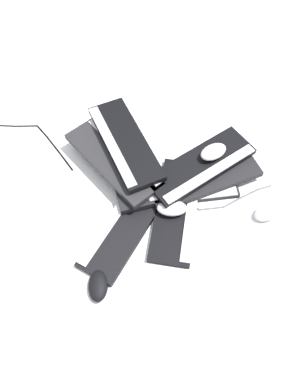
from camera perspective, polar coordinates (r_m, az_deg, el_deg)
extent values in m
plane|color=white|center=(1.44, -2.18, -1.10)|extent=(3.20, 3.20, 0.00)
cube|color=black|center=(1.38, -4.18, -5.04)|extent=(0.46, 0.27, 0.02)
cube|color=silver|center=(1.38, -6.21, -3.73)|extent=(0.41, 0.15, 0.01)
cube|color=black|center=(1.41, 3.47, -2.68)|extent=(0.44, 0.38, 0.02)
cube|color=#B2B5BA|center=(1.40, 5.79, -2.70)|extent=(0.36, 0.28, 0.01)
cube|color=black|center=(1.46, 4.08, 0.89)|extent=(0.44, 0.39, 0.02)
cube|color=silver|center=(1.42, 4.49, -0.70)|extent=(0.35, 0.29, 0.01)
cube|color=black|center=(1.52, -3.59, 4.27)|extent=(0.33, 0.46, 0.02)
cube|color=#B2B5BA|center=(1.50, -5.68, 4.04)|extent=(0.22, 0.39, 0.01)
cube|color=black|center=(1.49, -4.02, 4.66)|extent=(0.35, 0.46, 0.02)
cube|color=silver|center=(1.49, -1.93, 5.47)|extent=(0.24, 0.38, 0.01)
cube|color=black|center=(1.46, 7.67, 2.19)|extent=(0.46, 0.31, 0.02)
cube|color=silver|center=(1.47, 6.77, 4.21)|extent=(0.40, 0.19, 0.01)
cube|color=#232326|center=(1.46, -6.20, 4.88)|extent=(0.18, 0.45, 0.02)
cube|color=silver|center=(1.47, -4.52, 6.40)|extent=(0.06, 0.42, 0.01)
cube|color=black|center=(1.45, 7.20, 4.06)|extent=(0.46, 0.22, 0.02)
cube|color=silver|center=(1.42, 8.68, 2.89)|extent=(0.42, 0.11, 0.01)
cube|color=black|center=(1.47, -4.33, 7.56)|extent=(0.29, 0.46, 0.02)
cube|color=#B2B5BA|center=(1.45, -6.44, 7.18)|extent=(0.18, 0.41, 0.01)
ellipsoid|color=#B7B7BC|center=(1.45, 9.11, 6.07)|extent=(0.12, 0.09, 0.04)
ellipsoid|color=silver|center=(1.37, 2.81, -2.45)|extent=(0.12, 0.12, 0.04)
ellipsoid|color=#B7B7BC|center=(1.46, 16.93, -2.96)|extent=(0.13, 0.10, 0.04)
ellipsoid|color=black|center=(1.30, -8.44, -13.94)|extent=(0.12, 0.13, 0.04)
cylinder|color=#59595B|center=(1.56, -4.82, 5.54)|extent=(0.03, 0.09, 0.01)
cylinder|color=#59595B|center=(1.51, -2.64, 3.45)|extent=(0.02, 0.10, 0.01)
cylinder|color=#59595B|center=(1.48, -0.61, 1.48)|extent=(0.03, 0.07, 0.01)
cylinder|color=#59595B|center=(1.45, 2.14, -0.29)|extent=(0.05, 0.11, 0.01)
cylinder|color=#59595B|center=(1.43, 5.68, -1.84)|extent=(0.02, 0.08, 0.01)
cylinder|color=#59595B|center=(1.44, 8.84, -2.44)|extent=(0.08, 0.06, 0.01)
cylinder|color=#59595B|center=(1.46, 11.96, -1.48)|extent=(0.08, 0.03, 0.01)
cylinder|color=#59595B|center=(1.50, 14.51, -0.14)|extent=(0.08, 0.03, 0.01)
cylinder|color=#59595B|center=(1.53, 16.59, 0.73)|extent=(0.05, 0.03, 0.01)
sphere|color=#59595B|center=(1.58, -5.53, 6.65)|extent=(0.01, 0.01, 0.01)
sphere|color=#59595B|center=(1.53, -4.08, 4.40)|extent=(0.01, 0.01, 0.01)
sphere|color=#59595B|center=(1.50, -1.17, 2.48)|extent=(0.01, 0.01, 0.01)
sphere|color=#59595B|center=(1.46, -0.05, 0.45)|extent=(0.01, 0.01, 0.01)
sphere|color=#59595B|center=(1.44, 4.36, -1.04)|extent=(0.01, 0.01, 0.01)
sphere|color=#59595B|center=(1.43, 7.02, -2.65)|extent=(0.01, 0.01, 0.01)
sphere|color=#59595B|center=(1.45, 10.63, -2.22)|extent=(0.01, 0.01, 0.01)
sphere|color=#59595B|center=(1.48, 13.26, -0.76)|extent=(0.01, 0.01, 0.01)
sphere|color=#59595B|center=(1.52, 15.72, 0.47)|extent=(0.01, 0.01, 0.01)
sphere|color=#59595B|center=(1.54, 17.45, 0.98)|extent=(0.01, 0.01, 0.01)
cylinder|color=black|center=(1.58, -13.16, 4.54)|extent=(0.02, 0.10, 0.01)
cylinder|color=black|center=(1.64, -15.02, 6.97)|extent=(0.02, 0.12, 0.01)
cylinder|color=black|center=(1.71, -16.66, 8.95)|extent=(0.01, 0.08, 0.01)
cylinder|color=black|center=(1.75, -18.79, 9.56)|extent=(0.07, 0.07, 0.01)
cylinder|color=black|center=(1.78, -21.99, 9.41)|extent=(0.08, 0.09, 0.01)
sphere|color=black|center=(1.55, -12.28, 3.35)|extent=(0.01, 0.01, 0.01)
sphere|color=black|center=(1.61, -14.00, 5.68)|extent=(0.01, 0.01, 0.01)
sphere|color=black|center=(1.68, -15.99, 8.20)|extent=(0.01, 0.01, 0.01)
sphere|color=black|center=(1.73, -17.32, 9.66)|extent=(0.01, 0.01, 0.01)
sphere|color=black|center=(1.76, -20.24, 9.45)|extent=(0.01, 0.01, 0.01)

